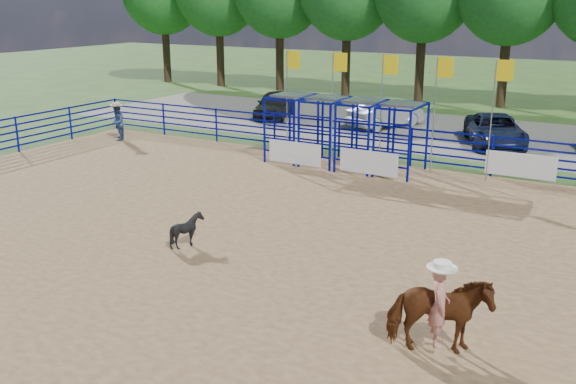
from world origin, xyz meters
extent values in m
plane|color=#3B5D25|center=(0.00, 0.00, 0.00)|extent=(120.00, 120.00, 0.00)
cube|color=olive|center=(0.00, 0.00, 0.01)|extent=(30.00, 20.00, 0.02)
cube|color=slate|center=(0.00, 17.00, 0.01)|extent=(40.00, 10.00, 0.01)
imported|color=#5B2C12|center=(4.87, -2.72, 0.78)|extent=(1.96, 1.44, 1.51)
imported|color=#B32519|center=(4.87, -2.72, 1.69)|extent=(0.54, 0.64, 1.48)
cylinder|color=white|center=(4.87, -2.72, 2.46)|extent=(0.54, 0.54, 0.12)
imported|color=black|center=(-2.25, -0.76, 0.46)|extent=(1.03, 0.99, 0.88)
imported|color=navy|center=(-13.01, 8.02, 0.83)|extent=(0.95, 0.99, 1.62)
cylinder|color=tan|center=(-13.01, 8.02, 1.64)|extent=(0.56, 0.56, 0.11)
imported|color=black|center=(-9.90, 16.63, 0.71)|extent=(2.79, 4.41, 1.40)
imported|color=gray|center=(-3.66, 16.95, 0.69)|extent=(2.99, 4.33, 1.35)
imported|color=#161C37|center=(1.96, 15.34, 0.67)|extent=(3.75, 5.24, 1.32)
cube|color=white|center=(-3.80, 7.77, 0.55)|extent=(2.20, 0.04, 0.85)
cube|color=white|center=(-0.80, 7.77, 0.55)|extent=(2.20, 0.04, 0.85)
cube|color=white|center=(4.00, 9.96, 0.55)|extent=(2.40, 0.04, 0.85)
cylinder|color=#3F2B19|center=(-25.00, 26.00, 2.40)|extent=(0.56, 0.56, 4.80)
cylinder|color=#3F2B19|center=(-20.00, 26.00, 2.40)|extent=(0.56, 0.56, 4.80)
cylinder|color=#3F2B19|center=(-15.00, 26.00, 2.40)|extent=(0.56, 0.56, 4.80)
cylinder|color=#3F2B19|center=(-10.00, 26.00, 2.40)|extent=(0.56, 0.56, 4.80)
cylinder|color=#3F2B19|center=(-5.00, 26.00, 2.40)|extent=(0.56, 0.56, 4.80)
cylinder|color=#3F2B19|center=(0.00, 26.00, 2.40)|extent=(0.56, 0.56, 4.80)
camera|label=1|loc=(7.56, -12.93, 6.11)|focal=40.00mm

